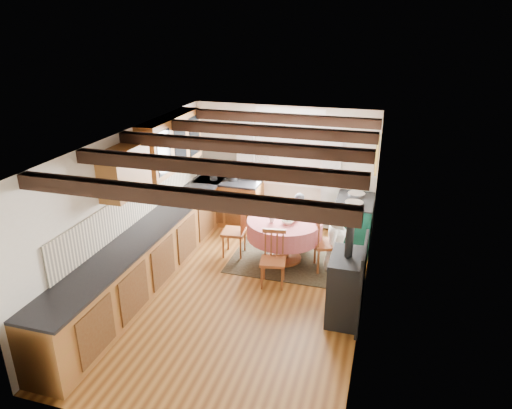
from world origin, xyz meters
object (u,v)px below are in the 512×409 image
(dining_table, at_px, (284,241))
(aga_range, at_px, (353,223))
(cup, at_px, (272,220))
(chair_right, at_px, (327,242))
(child_far, at_px, (298,220))
(chair_near, at_px, (273,259))
(chair_left, at_px, (234,230))
(cast_iron_stove, at_px, (347,270))
(child_right, at_px, (336,240))

(dining_table, distance_m, aga_range, 1.40)
(aga_range, bearing_deg, cup, -140.41)
(chair_right, xyz_separation_m, aga_range, (0.33, 0.97, -0.04))
(chair_right, relative_size, aga_range, 1.00)
(child_far, bearing_deg, chair_near, 85.78)
(dining_table, bearing_deg, chair_left, -178.67)
(chair_right, height_order, aga_range, chair_right)
(cup, bearing_deg, aga_range, 39.59)
(chair_left, height_order, cast_iron_stove, cast_iron_stove)
(dining_table, xyz_separation_m, child_right, (0.88, -0.06, 0.16))
(chair_near, height_order, child_right, child_right)
(chair_near, xyz_separation_m, child_far, (0.10, 1.45, 0.07))
(child_far, bearing_deg, child_right, 137.85)
(dining_table, bearing_deg, child_far, 79.40)
(chair_right, height_order, cup, chair_right)
(aga_range, relative_size, child_right, 0.93)
(chair_near, distance_m, child_far, 1.45)
(chair_right, bearing_deg, cast_iron_stove, -179.62)
(child_far, bearing_deg, dining_table, 79.31)
(cast_iron_stove, height_order, child_right, cast_iron_stove)
(chair_right, relative_size, child_far, 0.97)
(chair_near, height_order, chair_right, chair_right)
(chair_right, bearing_deg, chair_left, 69.74)
(cast_iron_stove, xyz_separation_m, child_far, (-1.07, 2.00, -0.23))
(chair_right, height_order, child_right, child_right)
(chair_near, bearing_deg, chair_right, 36.72)
(chair_right, distance_m, aga_range, 1.02)
(chair_left, height_order, child_far, child_far)
(chair_left, bearing_deg, cast_iron_stove, 52.58)
(child_right, bearing_deg, cup, 98.13)
(aga_range, relative_size, cup, 10.58)
(dining_table, relative_size, child_right, 1.17)
(chair_near, xyz_separation_m, cast_iron_stove, (1.17, -0.55, 0.30))
(child_far, distance_m, child_right, 1.03)
(chair_left, bearing_deg, aga_range, 110.39)
(chair_near, relative_size, chair_right, 0.89)
(cast_iron_stove, distance_m, child_far, 2.28)
(cast_iron_stove, distance_m, child_right, 1.36)
(chair_near, distance_m, cup, 0.79)
(child_far, bearing_deg, cast_iron_stove, 118.03)
(aga_range, bearing_deg, cast_iron_stove, -87.22)
(chair_near, height_order, cup, chair_near)
(child_right, bearing_deg, dining_table, 89.44)
(cast_iron_stove, distance_m, cup, 1.84)
(chair_right, distance_m, cup, 0.98)
(chair_right, xyz_separation_m, cup, (-0.93, -0.07, 0.31))
(chair_near, bearing_deg, cast_iron_stove, -33.96)
(child_right, height_order, cup, child_right)
(dining_table, xyz_separation_m, chair_left, (-0.90, -0.02, 0.09))
(chair_left, distance_m, child_far, 1.21)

